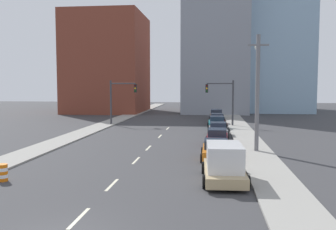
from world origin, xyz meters
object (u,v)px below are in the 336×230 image
object	(u,v)px
sedan_red	(217,119)
traffic_signal_left	(118,96)
sedan_orange	(216,150)
sedan_teal	(217,123)
utility_pole_right_mid	(257,93)
box_truck_tan	(224,164)
sedan_gray	(218,129)
sedan_maroon	(217,138)
street_lamp	(257,90)
sedan_brown	(216,115)
traffic_barrel	(2,173)
traffic_signal_right	(225,97)

from	to	relation	value
sedan_red	traffic_signal_left	bearing A→B (deg)	-171.78
sedan_orange	sedan_teal	world-z (taller)	sedan_teal
utility_pole_right_mid	box_truck_tan	bearing A→B (deg)	-107.04
box_truck_tan	sedan_gray	world-z (taller)	box_truck_tan
box_truck_tan	sedan_maroon	size ratio (longest dim) A/B	1.11
traffic_signal_left	sedan_teal	world-z (taller)	traffic_signal_left
street_lamp	sedan_brown	xyz separation A→B (m)	(-2.71, 27.36, -4.20)
sedan_gray	sedan_teal	bearing A→B (deg)	89.14
traffic_barrel	sedan_brown	size ratio (longest dim) A/B	0.20
street_lamp	sedan_red	xyz separation A→B (m)	(-2.75, 20.73, -4.24)
traffic_signal_right	sedan_gray	bearing A→B (deg)	-96.23
traffic_signal_left	sedan_red	distance (m)	13.59
box_truck_tan	sedan_orange	bearing A→B (deg)	91.26
traffic_barrel	box_truck_tan	world-z (taller)	box_truck_tan
street_lamp	utility_pole_right_mid	bearing A→B (deg)	-84.97
sedan_gray	box_truck_tan	bearing A→B (deg)	-91.06
box_truck_tan	sedan_maroon	distance (m)	12.38
box_truck_tan	sedan_orange	distance (m)	6.14
utility_pole_right_mid	street_lamp	distance (m)	0.36
box_truck_tan	sedan_maroon	bearing A→B (deg)	88.77
utility_pole_right_mid	sedan_teal	distance (m)	16.28
traffic_signal_right	sedan_maroon	size ratio (longest dim) A/B	1.22
sedan_gray	sedan_brown	distance (m)	18.27
street_lamp	sedan_teal	distance (m)	16.03
sedan_gray	sedan_brown	world-z (taller)	sedan_brown
sedan_maroon	traffic_signal_left	bearing A→B (deg)	131.01
sedan_red	sedan_teal	bearing A→B (deg)	-93.12
utility_pole_right_mid	sedan_orange	xyz separation A→B (m)	(-3.19, -3.13, -4.06)
sedan_orange	sedan_teal	bearing A→B (deg)	88.87
sedan_gray	sedan_red	size ratio (longest dim) A/B	1.05
box_truck_tan	traffic_barrel	bearing A→B (deg)	-175.75
traffic_signal_left	sedan_red	size ratio (longest dim) A/B	1.31
sedan_orange	sedan_teal	size ratio (longest dim) A/B	0.93
traffic_signal_right	sedan_gray	world-z (taller)	traffic_signal_right
street_lamp	sedan_brown	world-z (taller)	street_lamp
box_truck_tan	sedan_gray	distance (m)	18.66
sedan_maroon	sedan_gray	bearing A→B (deg)	89.98
sedan_maroon	sedan_gray	world-z (taller)	sedan_maroon
traffic_signal_left	sedan_teal	xyz separation A→B (m)	(12.92, -3.14, -3.07)
sedan_orange	traffic_barrel	bearing A→B (deg)	-147.86
utility_pole_right_mid	sedan_red	world-z (taller)	utility_pole_right_mid
traffic_signal_right	sedan_red	distance (m)	4.03
box_truck_tan	sedan_brown	xyz separation A→B (m)	(0.09, 36.92, -0.30)
sedan_maroon	sedan_teal	distance (m)	12.39
traffic_signal_left	sedan_gray	xyz separation A→B (m)	(12.94, -9.24, -3.11)
traffic_signal_right	street_lamp	xyz separation A→B (m)	(1.81, -18.34, 1.13)
sedan_brown	sedan_orange	bearing A→B (deg)	-88.98
sedan_teal	traffic_signal_left	bearing A→B (deg)	163.85
box_truck_tan	sedan_gray	xyz separation A→B (m)	(-0.01, 18.66, -0.35)
street_lamp	sedan_brown	bearing A→B (deg)	95.67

